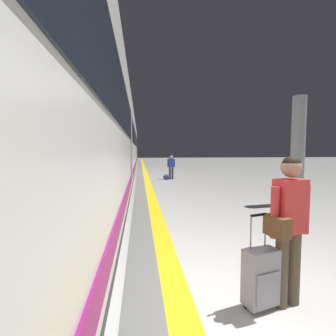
# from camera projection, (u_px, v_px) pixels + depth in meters

# --- Properties ---
(ground_plane) EXTENTS (120.00, 120.00, 0.00)m
(ground_plane) POSITION_uv_depth(u_px,v_px,m) (297.00, 328.00, 2.47)
(ground_plane) COLOR silver
(safety_line_strip) EXTENTS (0.36, 80.00, 0.01)m
(safety_line_strip) POSITION_uv_depth(u_px,v_px,m) (149.00, 186.00, 12.25)
(safety_line_strip) COLOR yellow
(safety_line_strip) RESTS_ON ground
(tactile_edge_band) EXTENTS (0.65, 80.00, 0.01)m
(tactile_edge_band) POSITION_uv_depth(u_px,v_px,m) (142.00, 187.00, 12.21)
(tactile_edge_band) COLOR slate
(tactile_edge_band) RESTS_ON ground
(high_speed_train) EXTENTS (2.94, 28.72, 4.97)m
(high_speed_train) POSITION_uv_depth(u_px,v_px,m) (103.00, 136.00, 11.36)
(high_speed_train) COLOR #38383D
(high_speed_train) RESTS_ON ground
(traveller_foreground) EXTENTS (0.56, 0.37, 1.74)m
(traveller_foreground) POSITION_uv_depth(u_px,v_px,m) (289.00, 220.00, 2.77)
(traveller_foreground) COLOR brown
(traveller_foreground) RESTS_ON ground
(rolling_suitcase_foreground) EXTENTS (0.43, 0.32, 1.09)m
(rolling_suitcase_foreground) POSITION_uv_depth(u_px,v_px,m) (261.00, 277.00, 2.75)
(rolling_suitcase_foreground) COLOR #9E9EA3
(rolling_suitcase_foreground) RESTS_ON ground
(passenger_near) EXTENTS (0.48, 0.24, 1.57)m
(passenger_near) POSITION_uv_depth(u_px,v_px,m) (171.00, 165.00, 15.38)
(passenger_near) COLOR #383842
(passenger_near) RESTS_ON ground
(duffel_bag_near) EXTENTS (0.44, 0.26, 0.36)m
(duffel_bag_near) POSITION_uv_depth(u_px,v_px,m) (167.00, 177.00, 15.18)
(duffel_bag_near) COLOR navy
(duffel_bag_near) RESTS_ON ground
(platform_pillar) EXTENTS (0.56, 0.56, 3.60)m
(platform_pillar) POSITION_uv_depth(u_px,v_px,m) (298.00, 153.00, 8.12)
(platform_pillar) COLOR gray
(platform_pillar) RESTS_ON ground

